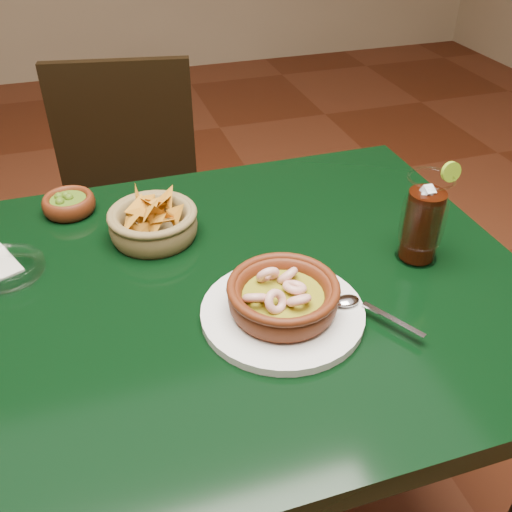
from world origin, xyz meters
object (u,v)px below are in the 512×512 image
object	(u,v)px
dining_chair	(131,215)
cola_drink	(423,220)
shrimp_plate	(283,301)
chip_basket	(153,223)
dining_table	(174,339)

from	to	relation	value
dining_chair	cola_drink	bearing A→B (deg)	-59.53
dining_chair	shrimp_plate	world-z (taller)	dining_chair
shrimp_plate	chip_basket	bearing A→B (deg)	118.44
dining_table	dining_chair	distance (m)	0.72
shrimp_plate	cola_drink	distance (m)	0.29
dining_table	chip_basket	size ratio (longest dim) A/B	6.20
dining_chair	cola_drink	distance (m)	0.92
dining_chair	chip_basket	bearing A→B (deg)	-89.28
dining_table	dining_chair	xyz separation A→B (m)	(-0.00, 0.71, -0.16)
dining_table	cola_drink	bearing A→B (deg)	-3.74
dining_table	chip_basket	distance (m)	0.22
chip_basket	cola_drink	xyz separation A→B (m)	(0.42, -0.20, 0.05)
dining_table	cola_drink	size ratio (longest dim) A/B	6.74
cola_drink	dining_table	bearing A→B (deg)	176.26
shrimp_plate	cola_drink	size ratio (longest dim) A/B	1.69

